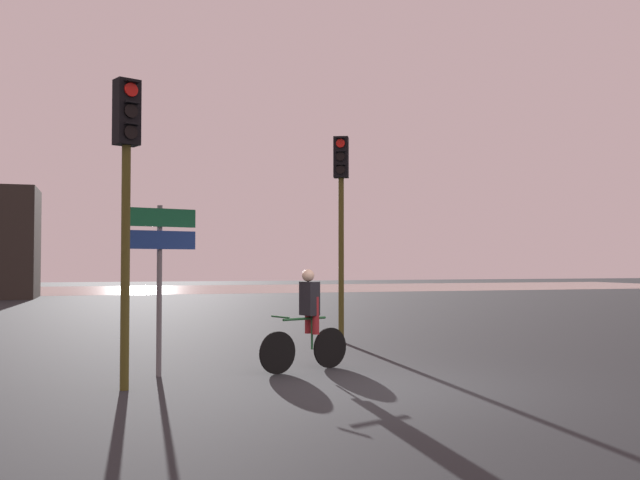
# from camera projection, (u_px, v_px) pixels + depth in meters

# --- Properties ---
(ground_plane) EXTENTS (120.00, 120.00, 0.00)m
(ground_plane) POSITION_uv_depth(u_px,v_px,m) (391.00, 388.00, 9.79)
(ground_plane) COLOR black
(water_strip) EXTENTS (80.00, 16.00, 0.01)m
(water_strip) POSITION_uv_depth(u_px,v_px,m) (163.00, 289.00, 47.10)
(water_strip) COLOR #9E937F
(water_strip) RESTS_ON ground
(traffic_light_center) EXTENTS (0.39, 0.41, 4.49)m
(traffic_light_center) POSITION_uv_depth(u_px,v_px,m) (341.00, 199.00, 15.58)
(traffic_light_center) COLOR #4C4719
(traffic_light_center) RESTS_ON ground
(traffic_light_near_left) EXTENTS (0.39, 0.41, 4.23)m
(traffic_light_near_left) POSITION_uv_depth(u_px,v_px,m) (126.00, 173.00, 9.71)
(traffic_light_near_left) COLOR #4C4719
(traffic_light_near_left) RESTS_ON ground
(direction_sign_post) EXTENTS (1.07, 0.31, 2.60)m
(direction_sign_post) POSITION_uv_depth(u_px,v_px,m) (160.00, 258.00, 10.83)
(direction_sign_post) COLOR slate
(direction_sign_post) RESTS_ON ground
(cyclist) EXTENTS (1.61, 0.73, 1.62)m
(cyclist) POSITION_uv_depth(u_px,v_px,m) (308.00, 319.00, 11.40)
(cyclist) COLOR black
(cyclist) RESTS_ON ground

